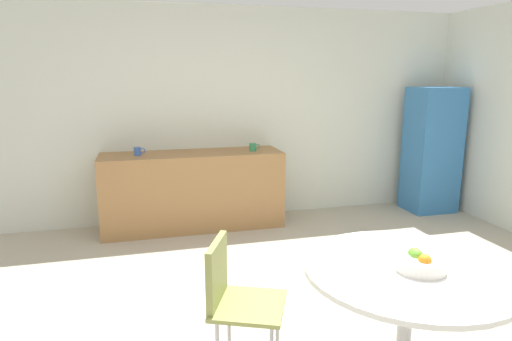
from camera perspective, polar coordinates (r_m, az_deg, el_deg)
wall_back at (r=5.55m, az=-2.69°, el=7.24°), size 6.00×0.10×2.60m
counter_block at (r=5.26m, az=-8.16°, el=-2.56°), size 2.09×0.60×0.90m
locker_cabinet at (r=6.25m, az=21.83°, el=2.49°), size 0.60×0.50×1.64m
round_table at (r=2.67m, az=19.06°, el=-14.26°), size 1.16×1.16×0.75m
chair_olive at (r=2.72m, az=-3.07°, el=-15.36°), size 0.55×0.55×0.83m
fruit_bowl at (r=2.59m, az=20.47°, el=-11.14°), size 0.27×0.27×0.11m
mug_white at (r=5.12m, az=-15.09°, el=2.43°), size 0.13×0.08×0.09m
mug_green at (r=5.23m, az=-0.38°, el=3.06°), size 0.13×0.08×0.09m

